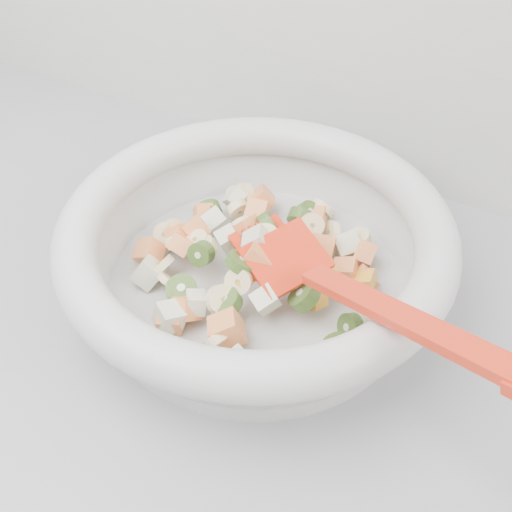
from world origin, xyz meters
The scene contains 1 object.
mixing_bowl centered at (-0.14, 1.50, 0.95)m, with size 0.43×0.35×0.15m.
Camera 1 is at (0.07, 1.13, 1.33)m, focal length 45.00 mm.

